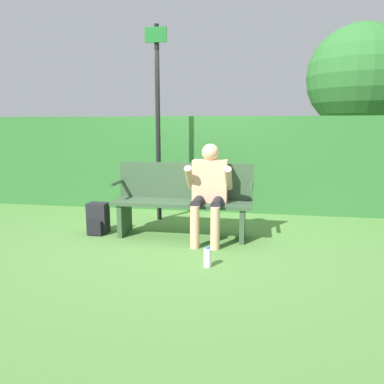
# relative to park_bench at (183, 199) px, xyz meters

# --- Properties ---
(ground_plane) EXTENTS (40.00, 40.00, 0.00)m
(ground_plane) POSITION_rel_park_bench_xyz_m (0.00, -0.07, -0.49)
(ground_plane) COLOR #4C7A38
(hedge_back) EXTENTS (12.00, 0.43, 1.59)m
(hedge_back) POSITION_rel_park_bench_xyz_m (0.00, 1.64, 0.30)
(hedge_back) COLOR #2D662D
(hedge_back) RESTS_ON ground
(park_bench) EXTENTS (1.80, 0.46, 0.95)m
(park_bench) POSITION_rel_park_bench_xyz_m (0.00, 0.00, 0.00)
(park_bench) COLOR #334C33
(park_bench) RESTS_ON ground
(person_seated) EXTENTS (0.57, 0.63, 1.21)m
(person_seated) POSITION_rel_park_bench_xyz_m (0.36, -0.13, 0.19)
(person_seated) COLOR #DBA884
(person_seated) RESTS_ON ground
(backpack) EXTENTS (0.26, 0.25, 0.42)m
(backpack) POSITION_rel_park_bench_xyz_m (-1.15, -0.11, -0.29)
(backpack) COLOR black
(backpack) RESTS_ON ground
(water_bottle) EXTENTS (0.08, 0.08, 0.21)m
(water_bottle) POSITION_rel_park_bench_xyz_m (0.47, -1.06, -0.39)
(water_bottle) COLOR white
(water_bottle) RESTS_ON ground
(signpost) EXTENTS (0.32, 0.09, 2.86)m
(signpost) POSITION_rel_park_bench_xyz_m (-0.53, 0.78, 1.07)
(signpost) COLOR black
(signpost) RESTS_ON ground
(parked_car) EXTENTS (4.25, 2.00, 1.34)m
(parked_car) POSITION_rel_park_bench_xyz_m (-5.58, 12.38, 0.14)
(parked_car) COLOR #2D4784
(parked_car) RESTS_ON ground
(tree) EXTENTS (2.55, 2.55, 3.90)m
(tree) POSITION_rel_park_bench_xyz_m (3.37, 5.50, 2.12)
(tree) COLOR #4C3823
(tree) RESTS_ON ground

